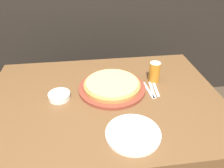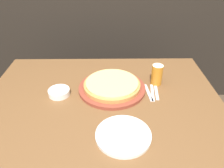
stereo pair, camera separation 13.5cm
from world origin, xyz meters
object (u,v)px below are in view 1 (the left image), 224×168
side_bowl (59,96)px  spoon (156,89)px  fork (148,90)px  pizza_on_board (112,86)px  dinner_knife (152,90)px  dinner_plate (133,134)px  beer_glass (155,71)px

side_bowl → spoon: side_bowl is taller
side_bowl → fork: size_ratio=0.72×
spoon → pizza_on_board: bearing=171.4°
pizza_on_board → spoon: pizza_on_board is taller
fork → dinner_knife: same height
fork → spoon: 0.05m
dinner_plate → side_bowl: 0.51m
pizza_on_board → dinner_knife: size_ratio=2.34×
pizza_on_board → dinner_plate: (0.05, -0.40, -0.02)m
beer_glass → dinner_knife: size_ratio=0.75×
dinner_plate → fork: dinner_plate is taller
dinner_plate → pizza_on_board: bearing=97.0°
beer_glass → pizza_on_board: bearing=-167.6°
beer_glass → spoon: 0.13m
dinner_knife → side_bowl: bearing=-178.8°
dinner_plate → side_bowl: side_bowl is taller
dinner_knife → spoon: 0.03m
spoon → dinner_knife: bearing=180.0°
dinner_knife → pizza_on_board: bearing=170.5°
fork → spoon: size_ratio=1.17×
dinner_plate → beer_glass: bearing=62.6°
dinner_plate → dinner_knife: size_ratio=1.50×
beer_glass → fork: bearing=-121.6°
beer_glass → dinner_plate: size_ratio=0.50×
dinner_plate → dinner_knife: (0.20, 0.36, -0.01)m
beer_glass → fork: size_ratio=0.75×
beer_glass → dinner_knife: beer_glass is taller
beer_glass → dinner_plate: bearing=-117.4°
fork → pizza_on_board: bearing=169.5°
pizza_on_board → side_bowl: pizza_on_board is taller
pizza_on_board → spoon: size_ratio=2.75×
fork → side_bowl: bearing=-178.8°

